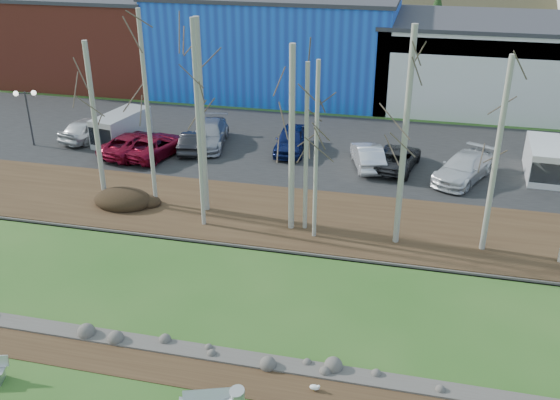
% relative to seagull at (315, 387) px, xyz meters
% --- Properties ---
extents(dirt_strip, '(80.00, 1.80, 0.03)m').
position_rel_seagull_xyz_m(dirt_strip, '(-4.13, -0.01, -0.15)').
color(dirt_strip, '#382616').
rests_on(dirt_strip, ground).
extents(near_bank_rocks, '(80.00, 0.80, 0.50)m').
position_rel_seagull_xyz_m(near_bank_rocks, '(-4.13, 0.99, -0.16)').
color(near_bank_rocks, '#47423D').
rests_on(near_bank_rocks, ground).
extents(river, '(80.00, 8.00, 0.90)m').
position_rel_seagull_xyz_m(river, '(-4.13, 5.09, -0.16)').
color(river, black).
rests_on(river, ground).
extents(far_bank_rocks, '(80.00, 0.80, 0.46)m').
position_rel_seagull_xyz_m(far_bank_rocks, '(-4.13, 9.19, -0.16)').
color(far_bank_rocks, '#47423D').
rests_on(far_bank_rocks, ground).
extents(far_bank, '(80.00, 7.00, 0.15)m').
position_rel_seagull_xyz_m(far_bank, '(-4.13, 12.39, -0.09)').
color(far_bank, '#382616').
rests_on(far_bank, ground).
extents(parking_lot, '(80.00, 14.00, 0.14)m').
position_rel_seagull_xyz_m(parking_lot, '(-4.13, 22.89, -0.09)').
color(parking_lot, black).
rests_on(parking_lot, ground).
extents(building_brick, '(16.32, 12.24, 7.80)m').
position_rel_seagull_xyz_m(building_brick, '(-28.13, 36.89, 3.74)').
color(building_brick, '#993C2B').
rests_on(building_brick, ground).
extents(building_blue, '(20.40, 12.24, 8.30)m').
position_rel_seagull_xyz_m(building_blue, '(-10.13, 36.89, 3.99)').
color(building_blue, '#1A3FB2').
rests_on(building_blue, ground).
extents(building_white, '(18.36, 12.24, 6.80)m').
position_rel_seagull_xyz_m(building_white, '(7.87, 36.88, 3.25)').
color(building_white, silver).
rests_on(building_white, ground).
extents(seagull, '(0.41, 0.19, 0.30)m').
position_rel_seagull_xyz_m(seagull, '(0.00, 0.00, 0.00)').
color(seagull, gold).
rests_on(seagull, ground).
extents(dirt_mound, '(3.25, 2.29, 0.64)m').
position_rel_seagull_xyz_m(dirt_mound, '(-12.73, 11.64, 0.30)').
color(dirt_mound, black).
rests_on(dirt_mound, far_bank).
extents(birch_0, '(0.27, 0.27, 8.66)m').
position_rel_seagull_xyz_m(birch_0, '(-14.03, 12.08, 4.32)').
color(birch_0, '#A8A698').
rests_on(birch_0, far_bank).
extents(birch_1, '(0.22, 0.22, 10.30)m').
position_rel_seagull_xyz_m(birch_1, '(-11.06, 12.22, 5.14)').
color(birch_1, '#A8A698').
rests_on(birch_1, far_bank).
extents(birch_2, '(0.32, 0.32, 10.03)m').
position_rel_seagull_xyz_m(birch_2, '(-8.12, 12.13, 5.00)').
color(birch_2, '#A8A698').
rests_on(birch_2, far_bank).
extents(birch_3, '(0.21, 0.21, 10.26)m').
position_rel_seagull_xyz_m(birch_3, '(-7.68, 10.48, 5.12)').
color(birch_3, '#A8A698').
rests_on(birch_3, far_bank).
extents(birch_4, '(0.29, 0.29, 9.20)m').
position_rel_seagull_xyz_m(birch_4, '(-3.27, 11.12, 4.58)').
color(birch_4, '#A8A698').
rests_on(birch_4, far_bank).
extents(birch_5, '(0.21, 0.21, 8.38)m').
position_rel_seagull_xyz_m(birch_5, '(-2.59, 11.25, 4.18)').
color(birch_5, '#A8A698').
rests_on(birch_5, far_bank).
extents(birch_6, '(0.20, 0.20, 8.68)m').
position_rel_seagull_xyz_m(birch_6, '(-1.98, 10.53, 4.33)').
color(birch_6, '#A8A698').
rests_on(birch_6, far_bank).
extents(birch_7, '(0.28, 0.28, 10.29)m').
position_rel_seagull_xyz_m(birch_7, '(1.96, 10.88, 5.13)').
color(birch_7, '#A8A698').
rests_on(birch_7, far_bank).
extents(birch_8, '(0.26, 0.26, 9.17)m').
position_rel_seagull_xyz_m(birch_8, '(6.00, 11.10, 4.57)').
color(birch_8, '#A8A698').
rests_on(birch_8, far_bank).
extents(street_lamp, '(1.36, 0.76, 3.78)m').
position_rel_seagull_xyz_m(street_lamp, '(-22.80, 18.75, 2.95)').
color(street_lamp, '#262628').
rests_on(street_lamp, parking_lot).
extents(car_0, '(3.06, 4.90, 1.56)m').
position_rel_seagull_xyz_m(car_0, '(-19.51, 20.76, 0.75)').
color(car_0, silver).
rests_on(car_0, parking_lot).
extents(car_1, '(1.94, 4.05, 1.28)m').
position_rel_seagull_xyz_m(car_1, '(-11.91, 20.29, 0.62)').
color(car_1, black).
rests_on(car_1, parking_lot).
extents(car_2, '(3.50, 5.48, 1.41)m').
position_rel_seagull_xyz_m(car_2, '(-13.89, 18.85, 0.68)').
color(car_2, maroon).
rests_on(car_2, parking_lot).
extents(car_3, '(3.13, 5.72, 1.57)m').
position_rel_seagull_xyz_m(car_3, '(-11.21, 21.52, 0.76)').
color(car_3, '#93939B').
rests_on(car_3, parking_lot).
extents(car_4, '(2.16, 4.78, 1.59)m').
position_rel_seagull_xyz_m(car_4, '(-5.59, 21.68, 0.77)').
color(car_4, '#0F1A4D').
rests_on(car_4, parking_lot).
extents(car_5, '(2.70, 4.69, 1.46)m').
position_rel_seagull_xyz_m(car_5, '(-0.40, 20.14, 0.71)').
color(car_5, silver).
rests_on(car_5, parking_lot).
extents(car_6, '(3.09, 5.23, 1.36)m').
position_rel_seagull_xyz_m(car_6, '(1.37, 20.31, 0.66)').
color(car_6, '#2B2A2D').
rests_on(car_6, parking_lot).
extents(car_7, '(4.19, 5.69, 1.53)m').
position_rel_seagull_xyz_m(car_7, '(5.31, 19.37, 0.74)').
color(car_7, silver).
rests_on(car_7, parking_lot).
extents(car_8, '(3.50, 5.48, 1.41)m').
position_rel_seagull_xyz_m(car_8, '(-15.47, 18.85, 0.68)').
color(car_8, maroon).
rests_on(car_8, parking_lot).
extents(car_9, '(3.06, 4.90, 1.56)m').
position_rel_seagull_xyz_m(car_9, '(-19.68, 20.76, 0.75)').
color(car_9, silver).
rests_on(car_9, parking_lot).
extents(van_white, '(2.09, 4.61, 1.98)m').
position_rel_seagull_xyz_m(van_white, '(9.94, 21.03, 0.97)').
color(van_white, white).
rests_on(van_white, parking_lot).
extents(van_grey, '(2.68, 4.78, 1.97)m').
position_rel_seagull_xyz_m(van_grey, '(-17.35, 20.73, 0.96)').
color(van_grey, silver).
rests_on(van_grey, parking_lot).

